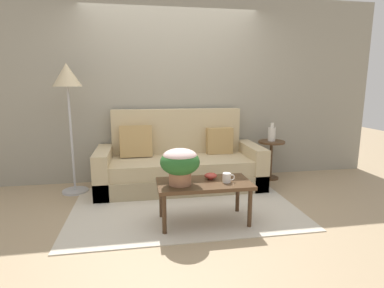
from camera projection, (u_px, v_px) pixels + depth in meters
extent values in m
plane|color=tan|center=(183.00, 204.00, 3.73)|extent=(14.00, 14.00, 0.00)
cube|color=gray|center=(172.00, 90.00, 4.59)|extent=(6.40, 0.12, 2.69)
cube|color=beige|center=(184.00, 206.00, 3.65)|extent=(2.58, 1.72, 0.01)
cube|color=tan|center=(181.00, 180.00, 4.31)|extent=(2.26, 0.87, 0.23)
cube|color=tan|center=(181.00, 165.00, 4.25)|extent=(1.87, 0.78, 0.19)
cube|color=tan|center=(177.00, 138.00, 4.56)|extent=(1.87, 0.16, 0.86)
cube|color=tan|center=(104.00, 171.00, 4.11)|extent=(0.19, 0.87, 0.58)
cube|color=tan|center=(251.00, 164.00, 4.45)|extent=(0.19, 0.87, 0.58)
cube|color=tan|center=(219.00, 141.00, 4.52)|extent=(0.38, 0.16, 0.38)
cube|color=tan|center=(136.00, 141.00, 4.31)|extent=(0.44, 0.22, 0.46)
cylinder|color=#442D1B|center=(164.00, 215.00, 2.95)|extent=(0.04, 0.04, 0.41)
cylinder|color=#442D1B|center=(250.00, 208.00, 3.10)|extent=(0.04, 0.04, 0.41)
cylinder|color=#442D1B|center=(161.00, 200.00, 3.33)|extent=(0.04, 0.04, 0.41)
cylinder|color=#442D1B|center=(238.00, 195.00, 3.48)|extent=(0.04, 0.04, 0.41)
cube|color=#4C331E|center=(204.00, 184.00, 3.17)|extent=(0.96, 0.50, 0.04)
cylinder|color=#4C331E|center=(270.00, 178.00, 4.75)|extent=(0.26, 0.26, 0.03)
cylinder|color=#4C331E|center=(271.00, 160.00, 4.70)|extent=(0.05, 0.05, 0.53)
cylinder|color=#4C331E|center=(272.00, 142.00, 4.65)|extent=(0.40, 0.40, 0.03)
cylinder|color=#B2B2B7|center=(75.00, 191.00, 4.16)|extent=(0.34, 0.34, 0.03)
cylinder|color=#B2B2B7|center=(72.00, 140.00, 4.02)|extent=(0.03, 0.03, 1.37)
cone|color=#C6B289|center=(67.00, 75.00, 3.86)|extent=(0.36, 0.36, 0.29)
cylinder|color=#A36B4C|center=(180.00, 177.00, 3.08)|extent=(0.23, 0.23, 0.15)
ellipsoid|color=#286028|center=(180.00, 162.00, 3.05)|extent=(0.39, 0.39, 0.26)
ellipsoid|color=beige|center=(180.00, 156.00, 3.04)|extent=(0.34, 0.34, 0.14)
cylinder|color=white|center=(227.00, 178.00, 3.15)|extent=(0.09, 0.09, 0.10)
torus|color=white|center=(232.00, 177.00, 3.16)|extent=(0.07, 0.01, 0.07)
cylinder|color=#B2382D|center=(211.00, 178.00, 3.26)|extent=(0.05, 0.05, 0.02)
ellipsoid|color=#B2382D|center=(211.00, 176.00, 3.25)|extent=(0.13, 0.13, 0.06)
cylinder|color=silver|center=(272.00, 134.00, 4.64)|extent=(0.11, 0.11, 0.21)
cylinder|color=silver|center=(272.00, 125.00, 4.61)|extent=(0.05, 0.05, 0.07)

